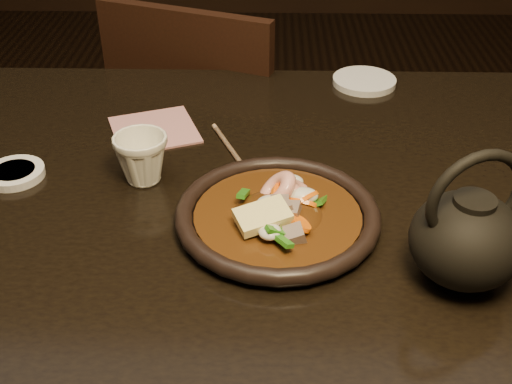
{
  "coord_description": "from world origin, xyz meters",
  "views": [
    {
      "loc": [
        0.23,
        -0.75,
        1.28
      ],
      "look_at": [
        0.21,
        -0.06,
        0.8
      ],
      "focal_mm": 45.0,
      "sensor_mm": 36.0,
      "label": 1
    }
  ],
  "objects_px": {
    "tea_cup": "(142,157)",
    "teapot": "(467,236)",
    "table": "(118,238)",
    "chair": "(214,151)",
    "plate": "(278,216)"
  },
  "relations": [
    {
      "from": "chair",
      "to": "plate",
      "type": "distance_m",
      "value": 0.75
    },
    {
      "from": "table",
      "to": "plate",
      "type": "relative_size",
      "value": 5.8
    },
    {
      "from": "plate",
      "to": "teapot",
      "type": "height_order",
      "value": "teapot"
    },
    {
      "from": "chair",
      "to": "teapot",
      "type": "bearing_deg",
      "value": 136.05
    },
    {
      "from": "table",
      "to": "teapot",
      "type": "distance_m",
      "value": 0.51
    },
    {
      "from": "teapot",
      "to": "table",
      "type": "bearing_deg",
      "value": 142.35
    },
    {
      "from": "table",
      "to": "tea_cup",
      "type": "bearing_deg",
      "value": 47.27
    },
    {
      "from": "chair",
      "to": "plate",
      "type": "xyz_separation_m",
      "value": [
        0.15,
        -0.67,
        0.3
      ]
    },
    {
      "from": "chair",
      "to": "plate",
      "type": "relative_size",
      "value": 3.11
    },
    {
      "from": "chair",
      "to": "table",
      "type": "bearing_deg",
      "value": 102.15
    },
    {
      "from": "tea_cup",
      "to": "teapot",
      "type": "bearing_deg",
      "value": -26.58
    },
    {
      "from": "chair",
      "to": "tea_cup",
      "type": "bearing_deg",
      "value": 105.58
    },
    {
      "from": "tea_cup",
      "to": "teapot",
      "type": "distance_m",
      "value": 0.47
    },
    {
      "from": "teapot",
      "to": "tea_cup",
      "type": "bearing_deg",
      "value": 135.55
    },
    {
      "from": "table",
      "to": "chair",
      "type": "xyz_separation_m",
      "value": [
        0.09,
        0.61,
        -0.21
      ]
    }
  ]
}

